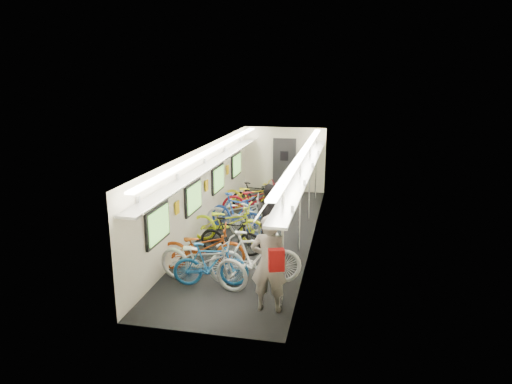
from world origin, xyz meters
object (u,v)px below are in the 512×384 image
at_px(bicycle_0, 203,260).
at_px(backpack, 276,260).
at_px(passenger_near, 269,264).
at_px(passenger_mid, 270,217).
at_px(bicycle_1, 211,264).

bearing_deg(bicycle_0, backpack, -114.74).
height_order(passenger_near, backpack, passenger_near).
xyz_separation_m(passenger_near, backpack, (0.24, -0.62, 0.35)).
xyz_separation_m(bicycle_0, backpack, (1.76, -1.38, 0.73)).
bearing_deg(passenger_mid, passenger_near, 130.76).
relative_size(bicycle_1, backpack, 4.14).
distance_m(bicycle_1, backpack, 2.25).
bearing_deg(passenger_near, bicycle_1, -29.23).
bearing_deg(passenger_near, passenger_mid, -80.36).
bearing_deg(bicycle_0, passenger_mid, -10.13).
xyz_separation_m(bicycle_0, passenger_mid, (0.99, 2.29, 0.30)).
bearing_deg(bicycle_0, passenger_near, -103.07).
xyz_separation_m(bicycle_1, passenger_mid, (0.82, 2.30, 0.37)).
distance_m(passenger_near, passenger_mid, 3.09).
bearing_deg(backpack, passenger_mid, 82.19).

